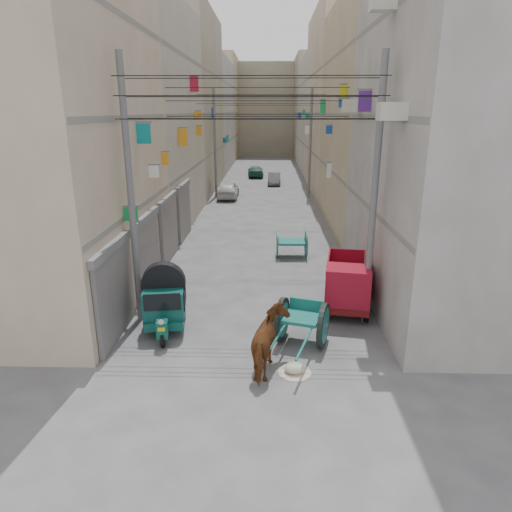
{
  "coord_description": "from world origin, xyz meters",
  "views": [
    {
      "loc": [
        0.51,
        -7.35,
        6.41
      ],
      "look_at": [
        0.12,
        6.5,
        1.99
      ],
      "focal_mm": 32.0,
      "sensor_mm": 36.0,
      "label": 1
    }
  ],
  "objects_px": {
    "second_cart": "(292,243)",
    "horse": "(270,343)",
    "feed_sack": "(295,368)",
    "distant_car_green": "(256,171)",
    "mini_truck": "(348,287)",
    "distant_car_grey": "(274,179)",
    "tonga_cart": "(302,322)",
    "distant_car_white": "(228,190)",
    "auto_rickshaw": "(165,300)"
  },
  "relations": [
    {
      "from": "second_cart",
      "to": "distant_car_grey",
      "type": "xyz_separation_m",
      "value": [
        -0.59,
        21.64,
        -0.12
      ]
    },
    {
      "from": "second_cart",
      "to": "distant_car_white",
      "type": "distance_m",
      "value": 15.31
    },
    {
      "from": "feed_sack",
      "to": "horse",
      "type": "height_order",
      "value": "horse"
    },
    {
      "from": "mini_truck",
      "to": "horse",
      "type": "distance_m",
      "value": 4.55
    },
    {
      "from": "second_cart",
      "to": "horse",
      "type": "height_order",
      "value": "horse"
    },
    {
      "from": "horse",
      "to": "feed_sack",
      "type": "bearing_deg",
      "value": 178.53
    },
    {
      "from": "auto_rickshaw",
      "to": "mini_truck",
      "type": "height_order",
      "value": "mini_truck"
    },
    {
      "from": "auto_rickshaw",
      "to": "distant_car_green",
      "type": "xyz_separation_m",
      "value": [
        1.76,
        34.1,
        -0.42
      ]
    },
    {
      "from": "auto_rickshaw",
      "to": "tonga_cart",
      "type": "height_order",
      "value": "auto_rickshaw"
    },
    {
      "from": "auto_rickshaw",
      "to": "distant_car_grey",
      "type": "bearing_deg",
      "value": 74.98
    },
    {
      "from": "tonga_cart",
      "to": "feed_sack",
      "type": "distance_m",
      "value": 1.69
    },
    {
      "from": "feed_sack",
      "to": "distant_car_green",
      "type": "relative_size",
      "value": 0.14
    },
    {
      "from": "distant_car_green",
      "to": "mini_truck",
      "type": "bearing_deg",
      "value": 93.22
    },
    {
      "from": "second_cart",
      "to": "mini_truck",
      "type": "bearing_deg",
      "value": -75.81
    },
    {
      "from": "distant_car_white",
      "to": "second_cart",
      "type": "bearing_deg",
      "value": 105.69
    },
    {
      "from": "distant_car_grey",
      "to": "distant_car_white",
      "type": "bearing_deg",
      "value": -117.03
    },
    {
      "from": "second_cart",
      "to": "tonga_cart",
      "type": "bearing_deg",
      "value": -91.24
    },
    {
      "from": "feed_sack",
      "to": "horse",
      "type": "relative_size",
      "value": 0.28
    },
    {
      "from": "horse",
      "to": "mini_truck",
      "type": "bearing_deg",
      "value": -117.98
    },
    {
      "from": "second_cart",
      "to": "horse",
      "type": "distance_m",
      "value": 9.72
    },
    {
      "from": "feed_sack",
      "to": "mini_truck",
      "type": "bearing_deg",
      "value": 63.4
    },
    {
      "from": "mini_truck",
      "to": "feed_sack",
      "type": "relative_size",
      "value": 6.32
    },
    {
      "from": "mini_truck",
      "to": "second_cart",
      "type": "height_order",
      "value": "mini_truck"
    },
    {
      "from": "second_cart",
      "to": "distant_car_green",
      "type": "bearing_deg",
      "value": 94.56
    },
    {
      "from": "tonga_cart",
      "to": "distant_car_green",
      "type": "height_order",
      "value": "tonga_cart"
    },
    {
      "from": "distant_car_white",
      "to": "distant_car_grey",
      "type": "height_order",
      "value": "distant_car_white"
    },
    {
      "from": "auto_rickshaw",
      "to": "distant_car_grey",
      "type": "height_order",
      "value": "auto_rickshaw"
    },
    {
      "from": "auto_rickshaw",
      "to": "feed_sack",
      "type": "distance_m",
      "value": 4.6
    },
    {
      "from": "second_cart",
      "to": "distant_car_green",
      "type": "xyz_separation_m",
      "value": [
        -2.43,
        26.75,
        -0.11
      ]
    },
    {
      "from": "mini_truck",
      "to": "distant_car_green",
      "type": "distance_m",
      "value": 32.91
    },
    {
      "from": "second_cart",
      "to": "feed_sack",
      "type": "relative_size",
      "value": 2.62
    },
    {
      "from": "tonga_cart",
      "to": "second_cart",
      "type": "xyz_separation_m",
      "value": [
        0.09,
        8.18,
        -0.03
      ]
    },
    {
      "from": "mini_truck",
      "to": "feed_sack",
      "type": "xyz_separation_m",
      "value": [
        -1.93,
        -3.85,
        -0.72
      ]
    },
    {
      "from": "distant_car_grey",
      "to": "distant_car_green",
      "type": "distance_m",
      "value": 5.44
    },
    {
      "from": "auto_rickshaw",
      "to": "mini_truck",
      "type": "relative_size",
      "value": 0.7
    },
    {
      "from": "auto_rickshaw",
      "to": "mini_truck",
      "type": "xyz_separation_m",
      "value": [
        5.76,
        1.44,
        -0.1
      ]
    },
    {
      "from": "auto_rickshaw",
      "to": "distant_car_green",
      "type": "height_order",
      "value": "auto_rickshaw"
    },
    {
      "from": "tonga_cart",
      "to": "second_cart",
      "type": "bearing_deg",
      "value": 106.54
    },
    {
      "from": "mini_truck",
      "to": "horse",
      "type": "relative_size",
      "value": 1.76
    },
    {
      "from": "auto_rickshaw",
      "to": "distant_car_grey",
      "type": "xyz_separation_m",
      "value": [
        3.61,
        28.98,
        -0.43
      ]
    },
    {
      "from": "mini_truck",
      "to": "second_cart",
      "type": "distance_m",
      "value": 6.11
    },
    {
      "from": "feed_sack",
      "to": "distant_car_grey",
      "type": "xyz_separation_m",
      "value": [
        -0.22,
        31.39,
        0.4
      ]
    },
    {
      "from": "mini_truck",
      "to": "distant_car_grey",
      "type": "bearing_deg",
      "value": 104.28
    },
    {
      "from": "mini_truck",
      "to": "second_cart",
      "type": "bearing_deg",
      "value": 114.64
    },
    {
      "from": "second_cart",
      "to": "distant_car_green",
      "type": "relative_size",
      "value": 0.38
    },
    {
      "from": "horse",
      "to": "distant_car_green",
      "type": "height_order",
      "value": "horse"
    },
    {
      "from": "tonga_cart",
      "to": "distant_car_grey",
      "type": "relative_size",
      "value": 0.96
    },
    {
      "from": "mini_truck",
      "to": "horse",
      "type": "height_order",
      "value": "mini_truck"
    },
    {
      "from": "mini_truck",
      "to": "distant_car_green",
      "type": "relative_size",
      "value": 0.91
    },
    {
      "from": "distant_car_white",
      "to": "feed_sack",
      "type": "bearing_deg",
      "value": 98.7
    }
  ]
}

